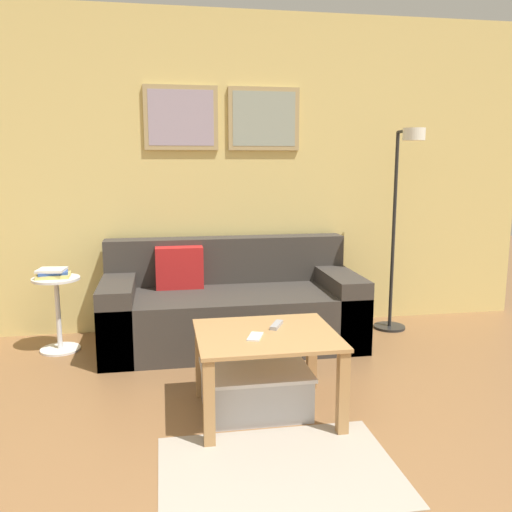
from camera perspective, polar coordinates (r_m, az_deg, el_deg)
wall_back at (r=4.46m, az=-5.63°, el=8.66°), size 5.60×0.09×2.55m
area_rug at (r=2.64m, az=2.45°, el=-21.57°), size 1.08×0.76×0.01m
couch at (r=4.17m, az=-2.70°, el=-5.42°), size 1.91×0.87×0.78m
coffee_table at (r=3.00m, az=1.09°, el=-9.78°), size 0.76×0.66×0.46m
storage_bin at (r=3.12m, az=-0.10°, el=-13.82°), size 0.60×0.45×0.25m
floor_lamp at (r=4.40m, az=15.09°, el=4.47°), size 0.26×0.49×1.62m
side_table at (r=4.23m, az=-20.15°, el=-5.07°), size 0.34×0.34×0.55m
book_stack at (r=4.19m, az=-20.59°, el=-1.70°), size 0.23×0.21×0.06m
remote_control at (r=3.08m, az=2.18°, el=-7.27°), size 0.10×0.15×0.02m
cell_phone at (r=2.90m, az=-0.08°, el=-8.47°), size 0.11×0.15×0.01m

